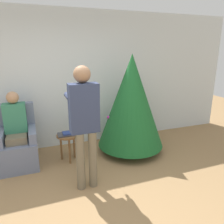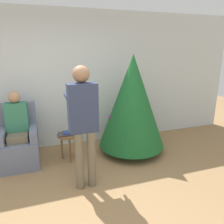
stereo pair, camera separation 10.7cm
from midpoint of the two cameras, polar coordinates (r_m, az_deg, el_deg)
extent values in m
plane|color=#99754C|center=(2.96, -7.71, -25.50)|extent=(14.00, 14.00, 0.00)
cube|color=silver|center=(4.47, -14.92, 7.80)|extent=(8.00, 0.06, 2.70)
cylinder|color=brown|center=(4.42, 4.03, -9.13)|extent=(0.10, 0.10, 0.14)
cone|color=#195B28|center=(4.11, 4.29, 2.81)|extent=(1.26, 1.26, 1.74)
sphere|color=white|center=(4.47, -0.51, -0.65)|extent=(0.07, 0.07, 0.07)
sphere|color=#B23399|center=(4.28, 6.00, 6.41)|extent=(0.09, 0.09, 0.09)
sphere|color=#B23399|center=(4.13, -1.68, -1.35)|extent=(0.06, 0.06, 0.06)
cube|color=slate|center=(4.17, -23.78, -9.72)|extent=(0.62, 0.74, 0.47)
cube|color=slate|center=(4.27, -24.40, -1.69)|extent=(0.62, 0.14, 0.57)
cube|color=slate|center=(4.08, -27.78, -5.81)|extent=(0.12, 0.66, 0.19)
cube|color=slate|center=(4.03, -20.79, -5.18)|extent=(0.12, 0.66, 0.19)
cylinder|color=#6B604C|center=(4.00, -25.35, -11.04)|extent=(0.11, 0.11, 0.47)
cylinder|color=#6B604C|center=(3.98, -22.44, -10.81)|extent=(0.11, 0.11, 0.47)
cube|color=#6B604C|center=(4.01, -24.28, -6.22)|extent=(0.32, 0.40, 0.12)
cube|color=#337A5B|center=(4.05, -24.68, -1.38)|extent=(0.36, 0.20, 0.50)
sphere|color=tan|center=(3.97, -25.27, 3.44)|extent=(0.20, 0.20, 0.20)
cylinder|color=#6B604C|center=(3.20, -9.18, -12.72)|extent=(0.12, 0.12, 0.85)
cylinder|color=#6B604C|center=(3.23, -5.99, -12.27)|extent=(0.12, 0.12, 0.85)
cube|color=#2D3856|center=(2.98, -8.38, 1.01)|extent=(0.40, 0.20, 0.67)
sphere|color=#936B4C|center=(2.93, -8.90, 9.74)|extent=(0.23, 0.23, 0.23)
cylinder|color=#2D3856|center=(3.11, -12.29, 3.98)|extent=(0.08, 0.30, 0.08)
cylinder|color=#2D3856|center=(3.17, -6.23, 4.50)|extent=(0.08, 0.30, 0.08)
cube|color=white|center=(3.35, -7.04, 5.11)|extent=(0.04, 0.14, 0.04)
cylinder|color=brown|center=(3.98, -12.28, -5.99)|extent=(0.39, 0.39, 0.03)
cylinder|color=brown|center=(3.96, -11.76, -10.05)|extent=(0.04, 0.04, 0.47)
cylinder|color=brown|center=(4.16, -10.59, -8.65)|extent=(0.04, 0.04, 0.47)
cylinder|color=brown|center=(4.13, -13.86, -9.03)|extent=(0.04, 0.04, 0.47)
cube|color=#38383D|center=(3.97, -12.30, -5.65)|extent=(0.34, 0.22, 0.02)
cube|color=navy|center=(3.96, -12.32, -5.36)|extent=(0.16, 0.16, 0.02)
camera|label=1|loc=(0.05, -90.86, -0.25)|focal=35.00mm
camera|label=2|loc=(0.05, 89.14, 0.25)|focal=35.00mm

